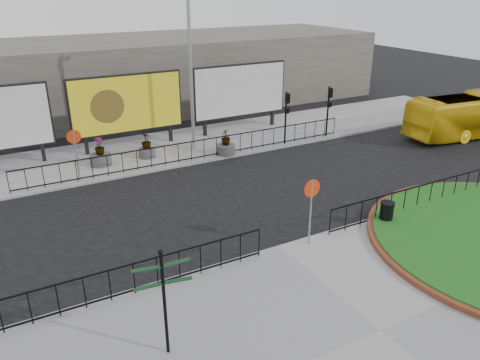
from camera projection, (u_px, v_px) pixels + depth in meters
ground at (279, 248)px, 16.60m from camera, size 90.00×90.00×0.00m
pavement_near at (380, 332)px, 12.54m from camera, size 30.00×10.00×0.12m
pavement_far at (162, 149)px, 26.28m from camera, size 44.00×6.00×0.12m
railing_near_left at (110, 285)px, 13.45m from camera, size 10.00×0.10×1.10m
railing_near_right at (418, 197)px, 18.96m from camera, size 9.00×0.10×1.10m
railing_far at (198, 150)px, 24.30m from camera, size 18.00×0.10×1.10m
speed_sign_far at (75, 144)px, 21.25m from camera, size 0.64×0.07×2.47m
speed_sign_near at (311, 198)px, 15.97m from camera, size 0.64×0.07×2.47m
billboard_mid at (127, 104)px, 25.41m from camera, size 6.20×0.31×4.10m
billboard_right at (240, 91)px, 28.49m from camera, size 6.20×0.31×4.10m
lamp_post at (191, 63)px, 24.27m from camera, size 0.74×0.18×9.23m
signal_pole_a at (287, 110)px, 26.19m from camera, size 0.22×0.26×3.00m
signal_pole_b at (329, 104)px, 27.51m from camera, size 0.22×0.26×3.00m
building_backdrop at (112, 76)px, 33.40m from camera, size 40.00×10.00×5.00m
fingerpost_sign at (164, 292)px, 11.09m from camera, size 1.40×0.37×2.99m
litter_bin at (387, 213)px, 17.87m from camera, size 0.54×0.54×0.90m
bus at (477, 114)px, 28.32m from camera, size 9.70×3.28×2.65m
planter_a at (100, 156)px, 23.66m from camera, size 1.06×1.06×1.45m
planter_b at (147, 148)px, 24.73m from camera, size 0.89×0.89×1.35m
planter_c at (226, 146)px, 25.16m from camera, size 1.01×1.01×1.40m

